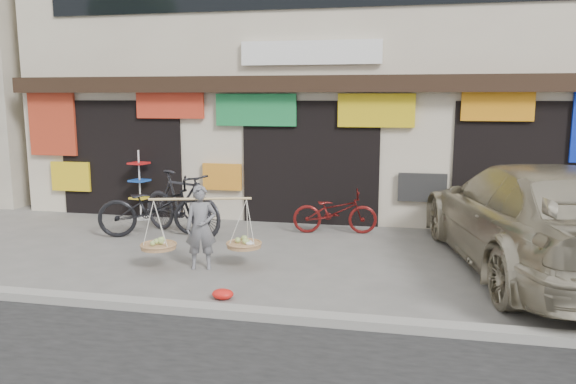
% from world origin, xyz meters
% --- Properties ---
extents(ground, '(70.00, 70.00, 0.00)m').
position_xyz_m(ground, '(0.00, 0.00, 0.00)').
color(ground, slate).
rests_on(ground, ground).
extents(kerb, '(70.00, 0.25, 0.12)m').
position_xyz_m(kerb, '(0.00, -2.00, 0.06)').
color(kerb, gray).
rests_on(kerb, ground).
extents(shophouse_block, '(14.00, 6.32, 7.00)m').
position_xyz_m(shophouse_block, '(-0.00, 6.42, 3.45)').
color(shophouse_block, beige).
rests_on(shophouse_block, ground).
extents(street_vendor, '(1.90, 0.93, 1.38)m').
position_xyz_m(street_vendor, '(-1.18, -0.14, 0.62)').
color(street_vendor, slate).
rests_on(street_vendor, ground).
extents(bike_0, '(2.38, 1.50, 1.18)m').
position_xyz_m(bike_0, '(-2.87, 1.75, 0.59)').
color(bike_0, black).
rests_on(bike_0, ground).
extents(bike_1, '(2.22, 1.47, 1.30)m').
position_xyz_m(bike_1, '(-2.40, 2.00, 0.65)').
color(bike_1, '#26262A').
rests_on(bike_1, ground).
extents(bike_2, '(1.80, 0.86, 0.91)m').
position_xyz_m(bike_2, '(0.65, 2.72, 0.45)').
color(bike_2, '#5C100F').
rests_on(bike_2, ground).
extents(suv, '(3.50, 6.42, 1.76)m').
position_xyz_m(suv, '(4.10, 0.86, 0.88)').
color(suv, '#B5AC92').
rests_on(suv, ground).
extents(display_rack, '(0.44, 0.44, 1.59)m').
position_xyz_m(display_rack, '(-3.90, 3.17, 0.64)').
color(display_rack, silver).
rests_on(display_rack, ground).
extents(red_bag, '(0.31, 0.25, 0.14)m').
position_xyz_m(red_bag, '(-0.40, -1.42, 0.07)').
color(red_bag, red).
rests_on(red_bag, ground).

